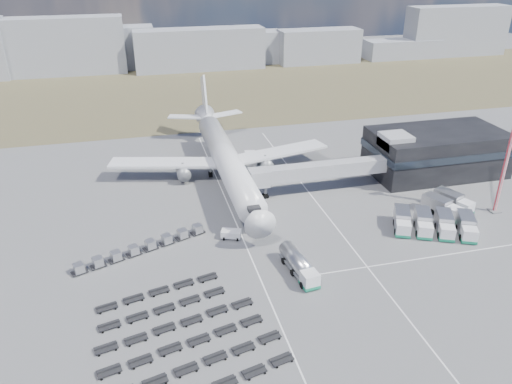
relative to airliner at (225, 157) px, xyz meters
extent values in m
plane|color=#565659|center=(0.00, -32.38, -5.29)|extent=(420.00, 420.00, 0.00)
cube|color=#4B412D|center=(0.00, 77.62, -5.29)|extent=(420.00, 90.00, 0.01)
cube|color=silver|center=(-2.00, -27.38, -5.29)|extent=(0.25, 110.00, 0.01)
cube|color=silver|center=(16.00, -27.38, -5.29)|extent=(0.25, 110.00, 0.01)
cube|color=silver|center=(25.00, -40.38, -5.29)|extent=(40.00, 0.25, 0.01)
cube|color=black|center=(48.00, -8.38, -0.29)|extent=(30.00, 16.00, 10.00)
cube|color=#262D38|center=(48.00, -8.38, 0.91)|extent=(30.40, 16.40, 1.60)
cube|color=#939399|center=(36.00, -10.38, 4.21)|extent=(6.00, 6.00, 3.00)
cube|color=#939399|center=(18.10, -11.88, -0.19)|extent=(29.80, 3.00, 3.00)
cube|color=#939399|center=(4.70, -12.38, -0.19)|extent=(4.00, 3.60, 3.40)
cylinder|color=slate|center=(6.20, -11.88, -2.74)|extent=(0.70, 0.70, 5.10)
cylinder|color=black|center=(6.20, -11.88, -4.84)|extent=(1.40, 0.90, 1.40)
cylinder|color=silver|center=(0.00, -2.38, 0.01)|extent=(5.60, 48.00, 5.60)
cone|color=silver|center=(0.00, -28.88, 0.01)|extent=(5.60, 5.00, 5.60)
cone|color=silver|center=(0.00, 25.62, 0.81)|extent=(5.60, 8.00, 5.60)
cube|color=black|center=(0.00, -26.88, 0.81)|extent=(2.20, 2.00, 0.80)
cube|color=silver|center=(-13.00, 2.62, -1.19)|extent=(25.59, 11.38, 0.50)
cube|color=silver|center=(13.00, 2.62, -1.19)|extent=(25.59, 11.38, 0.50)
cylinder|color=slate|center=(-9.50, 0.62, -2.89)|extent=(3.00, 5.00, 3.00)
cylinder|color=slate|center=(9.50, 0.62, -2.89)|extent=(3.00, 5.00, 3.00)
cube|color=silver|center=(-5.50, 27.62, 1.21)|extent=(9.49, 5.63, 0.35)
cube|color=silver|center=(5.50, 27.62, 1.21)|extent=(9.49, 5.63, 0.35)
cube|color=silver|center=(0.00, 28.62, 6.51)|extent=(0.50, 9.06, 11.45)
cylinder|color=slate|center=(0.00, -23.38, -4.04)|extent=(0.50, 0.50, 2.50)
cylinder|color=slate|center=(-3.20, 1.62, -4.04)|extent=(0.60, 0.60, 2.50)
cylinder|color=slate|center=(3.20, 1.62, -4.04)|extent=(0.60, 0.60, 2.50)
cylinder|color=black|center=(0.00, -23.38, -4.79)|extent=(0.50, 1.20, 1.20)
cube|color=gray|center=(-43.45, 118.53, 5.99)|extent=(47.81, 12.00, 22.57)
cube|color=gray|center=(-27.04, 123.43, 3.49)|extent=(39.34, 12.00, 17.57)
cube|color=gray|center=(11.17, 113.75, 3.18)|extent=(54.68, 12.00, 16.95)
cube|color=gray|center=(41.74, 121.15, 1.64)|extent=(14.60, 12.00, 13.87)
cube|color=gray|center=(65.17, 114.29, 2.05)|extent=(36.57, 12.00, 14.68)
cube|color=gray|center=(107.17, 114.72, -1.06)|extent=(35.77, 12.00, 8.46)
cube|color=gray|center=(135.15, 115.16, 6.06)|extent=(49.19, 12.00, 22.70)
cube|color=silver|center=(4.85, -43.23, -3.77)|extent=(2.79, 2.79, 2.41)
cube|color=#157955|center=(4.85, -43.23, -4.72)|extent=(2.91, 2.91, 0.52)
cylinder|color=#AEAEB3|center=(4.24, -38.14, -3.30)|extent=(3.52, 8.10, 2.62)
cube|color=slate|center=(4.24, -38.14, -4.51)|extent=(3.42, 8.09, 0.37)
cylinder|color=black|center=(4.43, -39.70, -4.77)|extent=(2.84, 1.46, 1.15)
cube|color=silver|center=(-4.00, -25.94, -4.51)|extent=(4.01, 3.11, 1.57)
cube|color=silver|center=(6.95, 4.55, -3.57)|extent=(3.73, 6.81, 3.01)
cube|color=#157955|center=(6.95, 4.55, -4.81)|extent=(3.85, 6.94, 0.48)
cube|color=silver|center=(26.54, -32.79, -3.83)|extent=(3.37, 3.31, 2.47)
cube|color=#157955|center=(26.54, -32.79, -4.79)|extent=(3.52, 3.46, 0.50)
cube|color=#AEAEB3|center=(28.17, -29.22, -3.39)|extent=(4.58, 5.81, 2.91)
cube|color=silver|center=(30.01, -34.37, -3.83)|extent=(3.37, 3.31, 2.47)
cube|color=#157955|center=(30.01, -34.37, -4.79)|extent=(3.52, 3.46, 0.50)
cube|color=#AEAEB3|center=(31.64, -30.80, -3.39)|extent=(4.58, 5.81, 2.91)
cube|color=silver|center=(33.48, -35.95, -3.83)|extent=(3.37, 3.31, 2.47)
cube|color=#157955|center=(33.48, -35.95, -4.79)|extent=(3.52, 3.46, 0.50)
cube|color=#AEAEB3|center=(35.11, -32.38, -3.39)|extent=(4.58, 5.81, 2.91)
cube|color=silver|center=(36.95, -37.52, -3.83)|extent=(3.37, 3.31, 2.47)
cube|color=#157955|center=(36.95, -37.52, -4.79)|extent=(3.52, 3.46, 0.50)
cube|color=#AEAEB3|center=(38.58, -33.95, -3.39)|extent=(4.58, 5.81, 2.91)
cube|color=silver|center=(38.94, -29.92, -3.81)|extent=(3.40, 3.34, 2.51)
cube|color=#157955|center=(38.94, -29.92, -4.78)|extent=(3.55, 3.49, 0.51)
cube|color=#AEAEB3|center=(37.38, -26.24, -3.35)|extent=(4.57, 5.91, 2.97)
cube|color=silver|center=(42.52, -28.41, -3.81)|extent=(3.40, 3.34, 2.51)
cube|color=#157955|center=(42.52, -28.41, -4.78)|extent=(3.55, 3.49, 0.51)
cube|color=#AEAEB3|center=(40.96, -24.72, -3.35)|extent=(4.57, 5.91, 2.97)
cube|color=black|center=(-30.02, -30.71, -5.00)|extent=(2.92, 2.35, 0.17)
cube|color=#AEAEB3|center=(-30.02, -30.71, -4.17)|extent=(2.01, 2.01, 1.46)
cube|color=black|center=(-27.11, -29.60, -5.00)|extent=(2.92, 2.35, 0.17)
cube|color=#AEAEB3|center=(-27.11, -29.60, -4.17)|extent=(2.01, 2.01, 1.46)
cube|color=black|center=(-24.21, -28.49, -5.00)|extent=(2.92, 2.35, 0.17)
cube|color=#AEAEB3|center=(-24.21, -28.49, -4.17)|extent=(2.01, 2.01, 1.46)
cube|color=black|center=(-21.31, -27.38, -5.00)|extent=(2.92, 2.35, 0.17)
cube|color=#AEAEB3|center=(-21.31, -27.38, -4.17)|extent=(2.01, 2.01, 1.46)
cube|color=black|center=(-18.40, -26.26, -5.00)|extent=(2.92, 2.35, 0.17)
cube|color=#AEAEB3|center=(-18.40, -26.26, -4.17)|extent=(2.01, 2.01, 1.46)
cube|color=black|center=(-15.50, -25.15, -5.00)|extent=(2.92, 2.35, 0.17)
cube|color=#AEAEB3|center=(-15.50, -25.15, -4.17)|extent=(2.01, 2.01, 1.46)
cube|color=black|center=(-12.59, -24.04, -5.00)|extent=(2.92, 2.35, 0.17)
cube|color=#AEAEB3|center=(-12.59, -24.04, -4.17)|extent=(2.01, 2.01, 1.46)
cube|color=black|center=(-9.69, -22.93, -5.00)|extent=(2.92, 2.35, 0.17)
cube|color=#AEAEB3|center=(-9.69, -22.93, -4.17)|extent=(2.01, 2.01, 1.46)
cube|color=black|center=(-14.46, -55.29, -4.93)|extent=(23.57, 7.16, 0.72)
cube|color=black|center=(-15.46, -51.22, -4.93)|extent=(23.57, 7.16, 0.72)
cube|color=black|center=(-16.46, -47.16, -4.93)|extent=(23.57, 7.16, 0.72)
cube|color=black|center=(-17.46, -43.10, -4.93)|extent=(19.70, 6.21, 0.72)
cube|color=black|center=(-18.46, -39.04, -4.93)|extent=(19.70, 6.21, 0.72)
cylinder|color=red|center=(49.11, -28.82, 7.49)|extent=(0.72, 0.72, 25.57)
cube|color=#565659|center=(49.11, -28.82, -5.14)|extent=(2.05, 2.05, 0.31)
camera|label=1|loc=(-18.56, -102.25, 42.26)|focal=35.00mm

